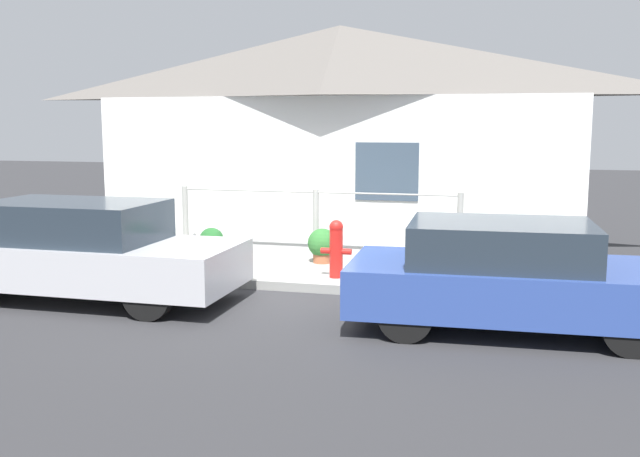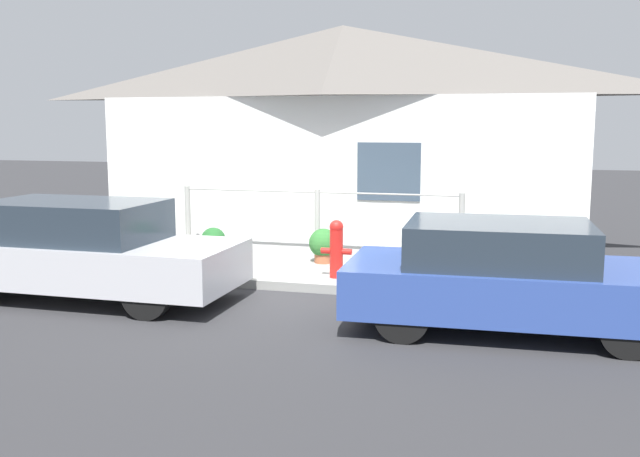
{
  "view_description": "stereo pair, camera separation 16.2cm",
  "coord_description": "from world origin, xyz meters",
  "px_view_note": "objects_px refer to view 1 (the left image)",
  "views": [
    {
      "loc": [
        3.09,
        -9.64,
        2.43
      ],
      "look_at": [
        0.49,
        0.3,
        0.9
      ],
      "focal_mm": 40.0,
      "sensor_mm": 36.0,
      "label": 1
    },
    {
      "loc": [
        3.24,
        -9.59,
        2.43
      ],
      "look_at": [
        0.49,
        0.3,
        0.9
      ],
      "focal_mm": 40.0,
      "sensor_mm": 36.0,
      "label": 2
    }
  ],
  "objects_px": {
    "fire_hydrant": "(336,247)",
    "potted_plant_by_fence": "(212,242)",
    "potted_plant_corner": "(513,257)",
    "potted_plant_near_hydrant": "(322,245)",
    "car_right": "(509,276)",
    "car_left": "(82,251)"
  },
  "relations": [
    {
      "from": "potted_plant_by_fence",
      "to": "potted_plant_corner",
      "type": "xyz_separation_m",
      "value": [
        4.93,
        0.18,
        -0.06
      ]
    },
    {
      "from": "potted_plant_corner",
      "to": "potted_plant_near_hydrant",
      "type": "bearing_deg",
      "value": 179.59
    },
    {
      "from": "car_right",
      "to": "fire_hydrant",
      "type": "height_order",
      "value": "car_right"
    },
    {
      "from": "potted_plant_by_fence",
      "to": "potted_plant_corner",
      "type": "bearing_deg",
      "value": 2.05
    },
    {
      "from": "car_right",
      "to": "potted_plant_corner",
      "type": "distance_m",
      "value": 2.71
    },
    {
      "from": "car_left",
      "to": "car_right",
      "type": "height_order",
      "value": "car_left"
    },
    {
      "from": "potted_plant_by_fence",
      "to": "potted_plant_corner",
      "type": "relative_size",
      "value": 1.19
    },
    {
      "from": "fire_hydrant",
      "to": "potted_plant_corner",
      "type": "xyz_separation_m",
      "value": [
        2.57,
        1.02,
        -0.21
      ]
    },
    {
      "from": "potted_plant_near_hydrant",
      "to": "car_right",
      "type": "bearing_deg",
      "value": -42.4
    },
    {
      "from": "car_right",
      "to": "potted_plant_corner",
      "type": "relative_size",
      "value": 8.53
    },
    {
      "from": "car_left",
      "to": "fire_hydrant",
      "type": "distance_m",
      "value": 3.62
    },
    {
      "from": "fire_hydrant",
      "to": "car_right",
      "type": "bearing_deg",
      "value": -33.92
    },
    {
      "from": "potted_plant_near_hydrant",
      "to": "fire_hydrant",
      "type": "bearing_deg",
      "value": -65.11
    },
    {
      "from": "potted_plant_corner",
      "to": "potted_plant_by_fence",
      "type": "bearing_deg",
      "value": -177.95
    },
    {
      "from": "car_right",
      "to": "fire_hydrant",
      "type": "xyz_separation_m",
      "value": [
        -2.49,
        1.67,
        -0.06
      ]
    },
    {
      "from": "potted_plant_corner",
      "to": "car_left",
      "type": "bearing_deg",
      "value": -154.98
    },
    {
      "from": "potted_plant_near_hydrant",
      "to": "potted_plant_corner",
      "type": "relative_size",
      "value": 1.26
    },
    {
      "from": "fire_hydrant",
      "to": "potted_plant_by_fence",
      "type": "relative_size",
      "value": 1.6
    },
    {
      "from": "car_right",
      "to": "potted_plant_near_hydrant",
      "type": "xyz_separation_m",
      "value": [
        -2.97,
        2.72,
        -0.21
      ]
    },
    {
      "from": "car_left",
      "to": "potted_plant_near_hydrant",
      "type": "height_order",
      "value": "car_left"
    },
    {
      "from": "potted_plant_near_hydrant",
      "to": "potted_plant_corner",
      "type": "height_order",
      "value": "potted_plant_near_hydrant"
    },
    {
      "from": "fire_hydrant",
      "to": "potted_plant_near_hydrant",
      "type": "relative_size",
      "value": 1.52
    }
  ]
}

